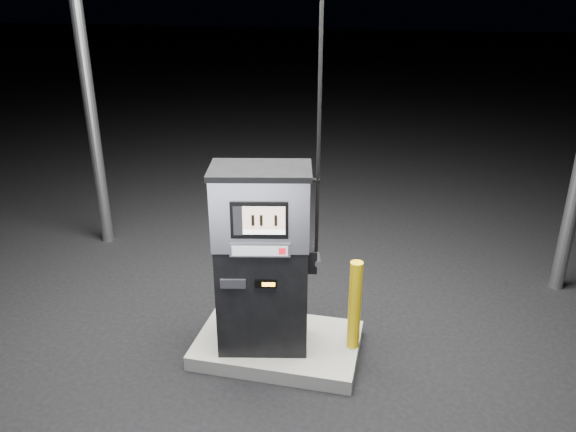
# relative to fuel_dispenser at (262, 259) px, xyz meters

# --- Properties ---
(ground) EXTENTS (80.00, 80.00, 0.00)m
(ground) POSITION_rel_fuel_dispenser_xyz_m (0.12, 0.10, -1.08)
(ground) COLOR black
(ground) RESTS_ON ground
(pump_island) EXTENTS (1.60, 1.00, 0.15)m
(pump_island) POSITION_rel_fuel_dispenser_xyz_m (0.12, 0.10, -1.01)
(pump_island) COLOR #63645F
(pump_island) RESTS_ON ground
(fuel_dispenser) EXTENTS (1.04, 0.71, 3.76)m
(fuel_dispenser) POSITION_rel_fuel_dispenser_xyz_m (0.00, 0.00, 0.00)
(fuel_dispenser) COLOR black
(fuel_dispenser) RESTS_ON pump_island
(bollard_left) EXTENTS (0.14, 0.14, 1.03)m
(bollard_left) POSITION_rel_fuel_dispenser_xyz_m (-0.43, 0.27, -0.41)
(bollard_left) COLOR gold
(bollard_left) RESTS_ON pump_island
(bollard_right) EXTENTS (0.13, 0.13, 0.92)m
(bollard_right) POSITION_rel_fuel_dispenser_xyz_m (0.86, 0.15, -0.47)
(bollard_right) COLOR gold
(bollard_right) RESTS_ON pump_island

